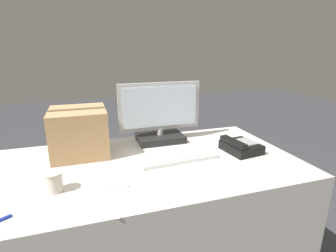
# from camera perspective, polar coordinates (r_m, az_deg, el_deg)

# --- Properties ---
(office_desk) EXTENTS (1.80, 0.90, 0.74)m
(office_desk) POSITION_cam_1_polar(r_m,az_deg,el_deg) (1.64, -6.57, -20.04)
(office_desk) COLOR beige
(office_desk) RESTS_ON ground_plane
(monitor) EXTENTS (0.54, 0.22, 0.39)m
(monitor) POSITION_cam_1_polar(r_m,az_deg,el_deg) (1.73, -1.77, 1.82)
(monitor) COLOR black
(monitor) RESTS_ON office_desk
(keyboard) EXTENTS (0.45, 0.19, 0.03)m
(keyboard) POSITION_cam_1_polar(r_m,az_deg,el_deg) (1.49, 2.09, -6.77)
(keyboard) COLOR silver
(keyboard) RESTS_ON office_desk
(desk_phone) EXTENTS (0.21, 0.23, 0.08)m
(desk_phone) POSITION_cam_1_polar(r_m,az_deg,el_deg) (1.65, 15.48, -4.33)
(desk_phone) COLOR black
(desk_phone) RESTS_ON office_desk
(paper_cup_right) EXTENTS (0.08, 0.08, 0.09)m
(paper_cup_right) POSITION_cam_1_polar(r_m,az_deg,el_deg) (1.27, -23.61, -11.08)
(paper_cup_right) COLOR beige
(paper_cup_right) RESTS_ON office_desk
(spoon) EXTENTS (0.08, 0.15, 0.00)m
(spoon) POSITION_cam_1_polar(r_m,az_deg,el_deg) (1.08, -12.26, -17.75)
(spoon) COLOR silver
(spoon) RESTS_ON office_desk
(cardboard_box) EXTENTS (0.31, 0.32, 0.27)m
(cardboard_box) POSITION_cam_1_polar(r_m,az_deg,el_deg) (1.61, -18.77, -1.23)
(cardboard_box) COLOR tan
(cardboard_box) RESTS_ON office_desk
(sticky_note_pad) EXTENTS (0.09, 0.09, 0.01)m
(sticky_note_pad) POSITION_cam_1_polar(r_m,az_deg,el_deg) (1.26, -10.84, -12.19)
(sticky_note_pad) COLOR silver
(sticky_note_pad) RESTS_ON office_desk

